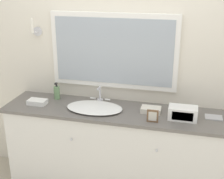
{
  "coord_description": "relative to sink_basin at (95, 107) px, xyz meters",
  "views": [
    {
      "loc": [
        0.57,
        -2.28,
        2.05
      ],
      "look_at": [
        -0.07,
        0.27,
        1.08
      ],
      "focal_mm": 50.0,
      "sensor_mm": 36.0,
      "label": 1
    }
  ],
  "objects": [
    {
      "name": "metal_tray",
      "position": [
        1.06,
        0.07,
        -0.01
      ],
      "size": [
        0.15,
        0.11,
        0.01
      ],
      "color": "#ADADB2",
      "rests_on": "vanity_counter"
    },
    {
      "name": "appliance_box",
      "position": [
        0.79,
        -0.02,
        0.04
      ],
      "size": [
        0.24,
        0.14,
        0.11
      ],
      "color": "white",
      "rests_on": "vanity_counter"
    },
    {
      "name": "wall_back",
      "position": [
        0.23,
        0.3,
        0.38
      ],
      "size": [
        8.0,
        0.18,
        2.55
      ],
      "color": "silver",
      "rests_on": "ground_plane"
    },
    {
      "name": "soap_bottle",
      "position": [
        -0.44,
        0.15,
        0.05
      ],
      "size": [
        0.06,
        0.06,
        0.17
      ],
      "color": "#709966",
      "rests_on": "vanity_counter"
    },
    {
      "name": "picture_frame",
      "position": [
        0.55,
        -0.14,
        0.04
      ],
      "size": [
        0.1,
        0.01,
        0.11
      ],
      "color": "brown",
      "rests_on": "vanity_counter"
    },
    {
      "name": "hand_towel_near_sink",
      "position": [
        -0.57,
        -0.02,
        0.0
      ],
      "size": [
        0.18,
        0.11,
        0.04
      ],
      "color": "white",
      "rests_on": "vanity_counter"
    },
    {
      "name": "hand_towel_far_corner",
      "position": [
        0.51,
        0.06,
        0.0
      ],
      "size": [
        0.18,
        0.12,
        0.05
      ],
      "color": "silver",
      "rests_on": "vanity_counter"
    },
    {
      "name": "sink_basin",
      "position": [
        0.0,
        0.0,
        0.0
      ],
      "size": [
        0.52,
        0.38,
        0.16
      ],
      "color": "white",
      "rests_on": "vanity_counter"
    },
    {
      "name": "vanity_counter",
      "position": [
        0.23,
        0.02,
        -0.46
      ],
      "size": [
        2.17,
        0.52,
        0.88
      ],
      "color": "silver",
      "rests_on": "ground_plane"
    }
  ]
}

